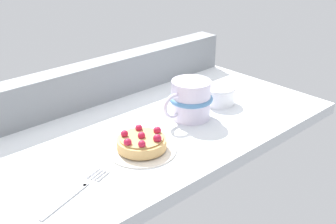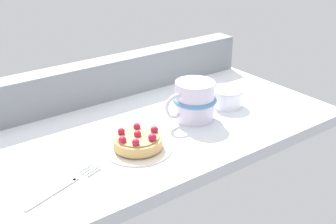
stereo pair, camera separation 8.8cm
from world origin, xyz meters
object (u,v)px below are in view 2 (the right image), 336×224
at_px(dessert_plate, 138,148).
at_px(coffee_mug, 194,101).
at_px(raspberry_tart, 138,140).
at_px(dessert_fork, 65,185).
at_px(sugar_bowl, 227,97).

relative_size(dessert_plate, coffee_mug, 1.04).
relative_size(raspberry_tart, coffee_mug, 0.74).
bearing_deg(dessert_fork, raspberry_tart, 11.09).
bearing_deg(coffee_mug, dessert_plate, -166.80).
bearing_deg(dessert_plate, raspberry_tart, -95.39).
bearing_deg(dessert_fork, dessert_plate, 11.20).
bearing_deg(coffee_mug, sugar_bowl, 5.27).
height_order(dessert_plate, sugar_bowl, sugar_bowl).
distance_m(dessert_plate, sugar_bowl, 0.29).
height_order(dessert_fork, sugar_bowl, sugar_bowl).
xyz_separation_m(dessert_plate, raspberry_tart, (-0.00, -0.00, 0.02)).
distance_m(dessert_plate, dessert_fork, 0.17).
bearing_deg(dessert_fork, sugar_bowl, 10.56).
distance_m(dessert_fork, sugar_bowl, 0.46).
distance_m(coffee_mug, sugar_bowl, 0.11).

